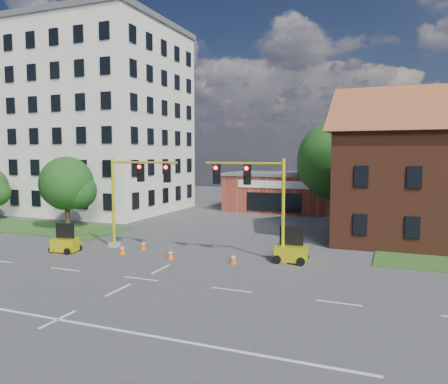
# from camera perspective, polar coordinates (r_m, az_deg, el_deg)

# --- Properties ---
(ground) EXTENTS (120.00, 120.00, 0.00)m
(ground) POSITION_cam_1_polar(r_m,az_deg,el_deg) (23.48, -10.75, -11.07)
(ground) COLOR #3D3D40
(ground) RESTS_ON ground
(grass_verge_nw) EXTENTS (22.00, 6.00, 0.08)m
(grass_verge_nw) POSITION_cam_1_polar(r_m,az_deg,el_deg) (43.80, -26.04, -3.93)
(grass_verge_nw) COLOR #264A1C
(grass_verge_nw) RESTS_ON ground
(lane_markings) EXTENTS (60.00, 36.00, 0.01)m
(lane_markings) POSITION_cam_1_polar(r_m,az_deg,el_deg) (21.13, -15.23, -12.99)
(lane_markings) COLOR silver
(lane_markings) RESTS_ON ground
(office_block) EXTENTS (18.40, 15.40, 20.60)m
(office_block) POSITION_cam_1_polar(r_m,az_deg,el_deg) (52.18, -16.67, 9.04)
(office_block) COLOR beige
(office_block) RESTS_ON ground
(brick_shop) EXTENTS (12.40, 8.40, 4.30)m
(brick_shop) POSITION_cam_1_polar(r_m,az_deg,el_deg) (50.66, 7.70, 0.11)
(brick_shop) COLOR maroon
(brick_shop) RESTS_ON ground
(tree_large) EXTENTS (8.76, 8.35, 9.96)m
(tree_large) POSITION_cam_1_polar(r_m,az_deg,el_deg) (46.38, 15.21, 3.72)
(tree_large) COLOR #3B2515
(tree_large) RESTS_ON ground
(tree_nw_front) EXTENTS (4.77, 4.55, 6.22)m
(tree_nw_front) POSITION_cam_1_polar(r_m,az_deg,el_deg) (39.44, -19.53, 0.82)
(tree_nw_front) COLOR #3B2515
(tree_nw_front) RESTS_ON ground
(signal_mast_west) EXTENTS (5.30, 0.60, 6.20)m
(signal_mast_west) POSITION_cam_1_polar(r_m,az_deg,el_deg) (30.08, -11.75, 0.05)
(signal_mast_west) COLOR gray
(signal_mast_west) RESTS_ON ground
(signal_mast_east) EXTENTS (5.30, 0.60, 6.20)m
(signal_mast_east) POSITION_cam_1_polar(r_m,az_deg,el_deg) (26.32, 4.28, -0.56)
(signal_mast_east) COLOR gray
(signal_mast_east) RESTS_ON ground
(trailer_west) EXTENTS (1.80, 1.37, 1.84)m
(trailer_west) POSITION_cam_1_polar(r_m,az_deg,el_deg) (30.72, -20.01, -6.35)
(trailer_west) COLOR yellow
(trailer_west) RESTS_ON ground
(trailer_east) EXTENTS (1.83, 1.23, 2.07)m
(trailer_east) POSITION_cam_1_polar(r_m,az_deg,el_deg) (26.54, 8.78, -7.72)
(trailer_east) COLOR yellow
(trailer_east) RESTS_ON ground
(cone_a) EXTENTS (0.40, 0.40, 0.70)m
(cone_a) POSITION_cam_1_polar(r_m,az_deg,el_deg) (30.11, -10.51, -6.81)
(cone_a) COLOR #EA510C
(cone_a) RESTS_ON ground
(cone_b) EXTENTS (0.40, 0.40, 0.70)m
(cone_b) POSITION_cam_1_polar(r_m,az_deg,el_deg) (29.11, -13.15, -7.27)
(cone_b) COLOR #EA510C
(cone_b) RESTS_ON ground
(cone_c) EXTENTS (0.40, 0.40, 0.70)m
(cone_c) POSITION_cam_1_polar(r_m,az_deg,el_deg) (27.23, -7.01, -8.03)
(cone_c) COLOR #EA510C
(cone_c) RESTS_ON ground
(cone_d) EXTENTS (0.40, 0.40, 0.70)m
(cone_d) POSITION_cam_1_polar(r_m,az_deg,el_deg) (25.96, 1.22, -8.64)
(cone_d) COLOR #EA510C
(cone_d) RESTS_ON ground
(pickup_white) EXTENTS (5.10, 2.51, 1.39)m
(pickup_white) POSITION_cam_1_polar(r_m,az_deg,el_deg) (32.34, 19.31, -5.55)
(pickup_white) COLOR silver
(pickup_white) RESTS_ON ground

